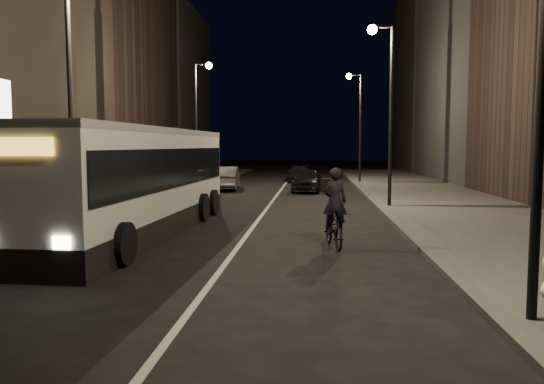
% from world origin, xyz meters
% --- Properties ---
extents(ground, '(180.00, 180.00, 0.00)m').
position_xyz_m(ground, '(0.00, 0.00, 0.00)').
color(ground, black).
rests_on(ground, ground).
extents(sidewalk_right, '(7.00, 70.00, 0.16)m').
position_xyz_m(sidewalk_right, '(8.50, 14.00, 0.08)').
color(sidewalk_right, '#393936').
rests_on(sidewalk_right, ground).
extents(sidewalk_left, '(7.00, 70.00, 0.16)m').
position_xyz_m(sidewalk_left, '(-8.50, 14.00, 0.08)').
color(sidewalk_left, '#393936').
rests_on(sidewalk_left, ground).
extents(building_row_right, '(8.00, 61.00, 21.00)m').
position_xyz_m(building_row_right, '(16.00, 27.50, 10.50)').
color(building_row_right, black).
rests_on(building_row_right, ground).
extents(building_row_left, '(8.00, 61.00, 22.00)m').
position_xyz_m(building_row_left, '(-16.00, 28.50, 11.00)').
color(building_row_left, black).
rests_on(building_row_left, ground).
extents(streetlight_right_mid, '(1.20, 0.44, 8.12)m').
position_xyz_m(streetlight_right_mid, '(5.33, 12.00, 5.36)').
color(streetlight_right_mid, black).
rests_on(streetlight_right_mid, sidewalk_right).
extents(streetlight_right_far, '(1.20, 0.44, 8.12)m').
position_xyz_m(streetlight_right_far, '(5.33, 28.00, 5.36)').
color(streetlight_right_far, black).
rests_on(streetlight_right_far, sidewalk_right).
extents(streetlight_left_near, '(1.20, 0.44, 8.12)m').
position_xyz_m(streetlight_left_near, '(-5.33, 4.00, 5.36)').
color(streetlight_left_near, black).
rests_on(streetlight_left_near, sidewalk_left).
extents(streetlight_left_far, '(1.20, 0.44, 8.12)m').
position_xyz_m(streetlight_left_far, '(-5.33, 22.00, 5.36)').
color(streetlight_left_far, black).
rests_on(streetlight_left_far, sidewalk_left).
extents(city_bus, '(3.42, 12.91, 3.45)m').
position_xyz_m(city_bus, '(-3.60, 4.32, 1.88)').
color(city_bus, silver).
rests_on(city_bus, ground).
extents(cyclist_on_bicycle, '(1.04, 2.07, 2.28)m').
position_xyz_m(cyclist_on_bicycle, '(2.74, 2.55, 0.76)').
color(cyclist_on_bicycle, black).
rests_on(cyclist_on_bicycle, ground).
extents(car_near, '(2.18, 4.47, 1.47)m').
position_xyz_m(car_near, '(1.78, 20.73, 0.73)').
color(car_near, black).
rests_on(car_near, ground).
extents(car_mid, '(1.99, 4.76, 1.53)m').
position_xyz_m(car_mid, '(-3.60, 21.71, 0.77)').
color(car_mid, '#404043').
rests_on(car_mid, ground).
extents(car_far, '(1.97, 4.39, 1.25)m').
position_xyz_m(car_far, '(0.95, 30.26, 0.62)').
color(car_far, black).
rests_on(car_far, ground).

